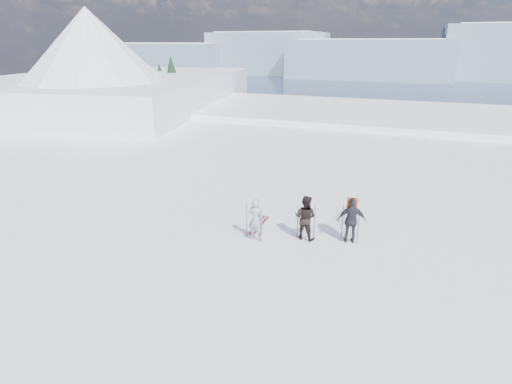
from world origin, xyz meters
TOP-DOWN VIEW (x-y plane):
  - lake_basin at (0.00, 30.00)m, footprint 820.00×820.00m
  - far_mountain_range at (29.60, 454.78)m, footprint 770.00×110.00m
  - near_ridge at (-26.56, 29.34)m, footprint 31.37×35.68m
  - skier_grey at (-1.38, 2.58)m, footprint 0.60×0.42m
  - skier_dark at (0.21, 3.26)m, footprint 0.86×0.71m
  - skier_pack at (1.76, 3.55)m, footprint 1.03×0.60m
  - backpack at (1.70, 3.80)m, footprint 0.38×0.27m
  - ski_poles at (0.19, 3.08)m, footprint 3.73×1.09m
  - skis_loose at (-1.66, 3.71)m, footprint 0.25×1.70m

SIDE VIEW (x-z plane):
  - far_mountain_range at x=29.60m, z-range -33.69..19.31m
  - lake_basin at x=0.00m, z-range -42.31..29.31m
  - near_ridge at x=-26.56m, z-range -16.29..9.33m
  - skis_loose at x=-1.66m, z-range 0.00..0.03m
  - ski_poles at x=0.19m, z-range -0.04..1.34m
  - skier_grey at x=-1.38m, z-range 0.00..1.55m
  - skier_dark at x=0.21m, z-range 0.00..1.62m
  - skier_pack at x=1.76m, z-range 0.00..1.64m
  - backpack at x=1.70m, z-range 1.64..2.18m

